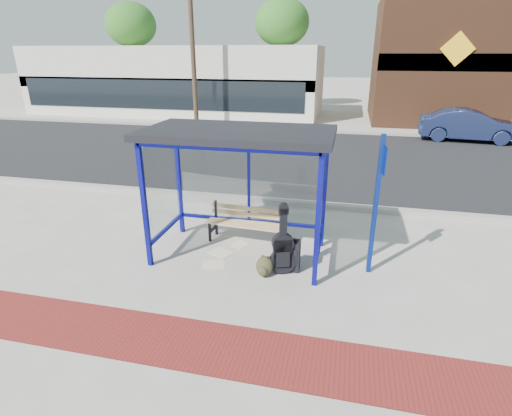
% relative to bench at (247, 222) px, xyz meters
% --- Properties ---
extents(ground, '(120.00, 120.00, 0.00)m').
position_rel_bench_xyz_m(ground, '(0.01, -0.61, -0.44)').
color(ground, '#B2ADA0').
rests_on(ground, ground).
extents(brick_paver_strip, '(60.00, 1.00, 0.01)m').
position_rel_bench_xyz_m(brick_paver_strip, '(0.01, -3.21, -0.43)').
color(brick_paver_strip, maroon).
rests_on(brick_paver_strip, ground).
extents(curb_near, '(60.00, 0.25, 0.12)m').
position_rel_bench_xyz_m(curb_near, '(0.01, 2.29, -0.38)').
color(curb_near, gray).
rests_on(curb_near, ground).
extents(street_asphalt, '(60.00, 10.00, 0.00)m').
position_rel_bench_xyz_m(street_asphalt, '(0.01, 7.39, -0.44)').
color(street_asphalt, black).
rests_on(street_asphalt, ground).
extents(curb_far, '(60.00, 0.25, 0.12)m').
position_rel_bench_xyz_m(curb_far, '(0.01, 12.49, -0.38)').
color(curb_far, gray).
rests_on(curb_far, ground).
extents(far_sidewalk, '(60.00, 4.00, 0.01)m').
position_rel_bench_xyz_m(far_sidewalk, '(0.01, 14.39, -0.43)').
color(far_sidewalk, '#B2ADA0').
rests_on(far_sidewalk, ground).
extents(bus_shelter, '(3.30, 1.80, 2.42)m').
position_rel_bench_xyz_m(bus_shelter, '(0.01, -0.54, 1.63)').
color(bus_shelter, '#0C0E87').
rests_on(bus_shelter, ground).
extents(storefront_white, '(18.00, 6.04, 4.00)m').
position_rel_bench_xyz_m(storefront_white, '(-8.99, 17.38, 1.56)').
color(storefront_white, silver).
rests_on(storefront_white, ground).
extents(storefront_brown, '(10.00, 7.08, 6.40)m').
position_rel_bench_xyz_m(storefront_brown, '(8.01, 17.89, 2.76)').
color(storefront_brown, '#59331E').
rests_on(storefront_brown, ground).
extents(tree_left, '(3.60, 3.60, 7.03)m').
position_rel_bench_xyz_m(tree_left, '(-13.99, 21.39, 5.01)').
color(tree_left, '#4C3826').
rests_on(tree_left, ground).
extents(tree_mid, '(3.60, 3.60, 7.03)m').
position_rel_bench_xyz_m(tree_mid, '(-2.99, 21.39, 5.01)').
color(tree_mid, '#4C3826').
rests_on(tree_mid, ground).
extents(utility_pole_west, '(1.60, 0.24, 8.00)m').
position_rel_bench_xyz_m(utility_pole_west, '(-5.99, 12.79, 3.67)').
color(utility_pole_west, '#4C3826').
rests_on(utility_pole_west, ground).
extents(bench, '(1.66, 0.52, 0.77)m').
position_rel_bench_xyz_m(bench, '(0.00, 0.00, 0.00)').
color(bench, black).
rests_on(bench, ground).
extents(guitar_bag, '(0.47, 0.27, 1.24)m').
position_rel_bench_xyz_m(guitar_bag, '(0.92, -1.10, 0.02)').
color(guitar_bag, black).
rests_on(guitar_bag, ground).
extents(suitcase, '(0.36, 0.24, 0.62)m').
position_rel_bench_xyz_m(suitcase, '(1.03, -0.96, -0.15)').
color(suitcase, black).
rests_on(suitcase, ground).
extents(backpack, '(0.31, 0.29, 0.36)m').
position_rel_bench_xyz_m(backpack, '(0.63, -1.26, -0.27)').
color(backpack, '#302E1A').
rests_on(backpack, ground).
extents(sign_post, '(0.12, 0.31, 2.46)m').
position_rel_bench_xyz_m(sign_post, '(2.42, -0.70, 0.95)').
color(sign_post, navy).
rests_on(sign_post, ground).
extents(newspaper_a, '(0.53, 0.49, 0.01)m').
position_rel_bench_xyz_m(newspaper_a, '(-0.37, -0.63, -0.43)').
color(newspaper_a, white).
rests_on(newspaper_a, ground).
extents(newspaper_b, '(0.48, 0.41, 0.01)m').
position_rel_bench_xyz_m(newspaper_b, '(-0.35, -1.11, -0.43)').
color(newspaper_b, white).
rests_on(newspaper_b, ground).
extents(newspaper_c, '(0.38, 0.42, 0.01)m').
position_rel_bench_xyz_m(newspaper_c, '(-0.09, -0.21, -0.43)').
color(newspaper_c, white).
rests_on(newspaper_c, ground).
extents(parked_car, '(4.26, 1.85, 1.36)m').
position_rel_bench_xyz_m(parked_car, '(7.00, 11.90, 0.24)').
color(parked_car, '#1A244A').
rests_on(parked_car, ground).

